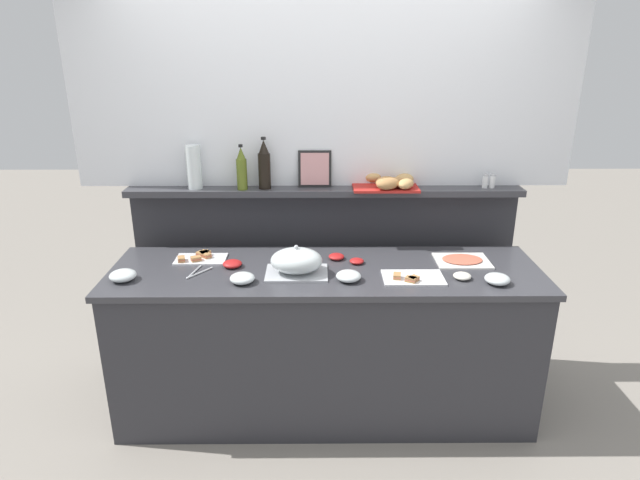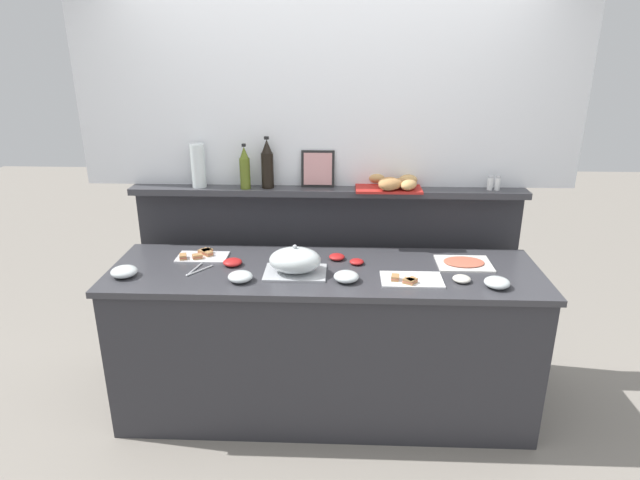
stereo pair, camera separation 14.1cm
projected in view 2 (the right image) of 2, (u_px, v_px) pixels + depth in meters
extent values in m
plane|color=gray|center=(327.00, 354.00, 3.95)|extent=(12.00, 12.00, 0.00)
cube|color=#2D2D33|center=(324.00, 344.00, 3.24)|extent=(2.39, 0.67, 0.90)
cube|color=#38383D|center=(325.00, 272.00, 3.08)|extent=(2.43, 0.71, 0.03)
cube|color=#2D2D33|center=(327.00, 280.00, 3.68)|extent=(2.46, 0.08, 1.24)
cube|color=#38383D|center=(327.00, 190.00, 3.41)|extent=(2.46, 0.22, 0.04)
cube|color=white|center=(328.00, 76.00, 3.24)|extent=(3.06, 0.08, 1.32)
cube|color=silver|center=(202.00, 257.00, 3.23)|extent=(0.30, 0.17, 0.01)
cube|color=#AD7A47|center=(207.00, 252.00, 3.27)|extent=(0.07, 0.06, 0.01)
cube|color=#B24738|center=(207.00, 251.00, 3.27)|extent=(0.07, 0.06, 0.01)
cube|color=#AD7A47|center=(207.00, 250.00, 3.27)|extent=(0.07, 0.06, 0.01)
cube|color=#AD7A47|center=(183.00, 258.00, 3.19)|extent=(0.05, 0.06, 0.01)
cube|color=#B24738|center=(183.00, 257.00, 3.19)|extent=(0.05, 0.06, 0.01)
cube|color=#AD7A47|center=(183.00, 255.00, 3.18)|extent=(0.05, 0.06, 0.01)
cube|color=#AD7A47|center=(198.00, 258.00, 3.19)|extent=(0.07, 0.06, 0.01)
cube|color=#B24738|center=(197.00, 256.00, 3.19)|extent=(0.07, 0.06, 0.01)
cube|color=#AD7A47|center=(197.00, 255.00, 3.19)|extent=(0.07, 0.06, 0.01)
cube|color=#AD7A47|center=(207.00, 253.00, 3.27)|extent=(0.07, 0.07, 0.01)
cube|color=#B24738|center=(207.00, 251.00, 3.27)|extent=(0.07, 0.07, 0.01)
cube|color=#AD7A47|center=(206.00, 250.00, 3.26)|extent=(0.07, 0.07, 0.01)
cube|color=#AD7A47|center=(208.00, 254.00, 3.24)|extent=(0.07, 0.07, 0.01)
cube|color=#B24738|center=(208.00, 253.00, 3.24)|extent=(0.07, 0.07, 0.01)
cube|color=#AD7A47|center=(208.00, 252.00, 3.23)|extent=(0.07, 0.07, 0.01)
cube|color=#AD7A47|center=(204.00, 253.00, 3.26)|extent=(0.07, 0.06, 0.01)
cube|color=#B24738|center=(204.00, 252.00, 3.25)|extent=(0.07, 0.06, 0.01)
cube|color=#AD7A47|center=(203.00, 251.00, 3.25)|extent=(0.07, 0.06, 0.01)
cube|color=white|center=(412.00, 280.00, 2.92)|extent=(0.33, 0.20, 0.01)
cube|color=#AD7A47|center=(395.00, 279.00, 2.91)|extent=(0.05, 0.06, 0.01)
cube|color=#D1664C|center=(395.00, 278.00, 2.91)|extent=(0.05, 0.06, 0.01)
cube|color=#AD7A47|center=(395.00, 276.00, 2.90)|extent=(0.05, 0.06, 0.01)
cube|color=#AD7A47|center=(409.00, 283.00, 2.86)|extent=(0.07, 0.06, 0.01)
cube|color=#D1664C|center=(409.00, 281.00, 2.86)|extent=(0.07, 0.06, 0.01)
cube|color=#AD7A47|center=(409.00, 280.00, 2.86)|extent=(0.07, 0.06, 0.01)
cube|color=#AD7A47|center=(411.00, 282.00, 2.87)|extent=(0.07, 0.07, 0.01)
cube|color=#D1664C|center=(411.00, 281.00, 2.87)|extent=(0.07, 0.07, 0.01)
cube|color=#AD7A47|center=(412.00, 279.00, 2.86)|extent=(0.07, 0.07, 0.01)
cube|color=white|center=(464.00, 264.00, 3.13)|extent=(0.31, 0.24, 0.01)
ellipsoid|color=#D1664C|center=(464.00, 262.00, 3.13)|extent=(0.23, 0.17, 0.01)
cube|color=#B7BABF|center=(295.00, 273.00, 3.01)|extent=(0.34, 0.24, 0.01)
ellipsoid|color=silver|center=(295.00, 260.00, 2.98)|extent=(0.28, 0.23, 0.14)
sphere|color=#B7BABF|center=(295.00, 247.00, 2.96)|extent=(0.02, 0.02, 0.02)
ellipsoid|color=silver|center=(497.00, 282.00, 2.84)|extent=(0.13, 0.13, 0.05)
ellipsoid|color=white|center=(497.00, 284.00, 2.84)|extent=(0.10, 0.10, 0.03)
ellipsoid|color=silver|center=(124.00, 272.00, 2.97)|extent=(0.14, 0.14, 0.06)
ellipsoid|color=#599959|center=(124.00, 273.00, 2.97)|extent=(0.11, 0.11, 0.03)
ellipsoid|color=silver|center=(240.00, 277.00, 2.91)|extent=(0.13, 0.13, 0.05)
ellipsoid|color=#BF4C3F|center=(240.00, 278.00, 2.91)|extent=(0.10, 0.10, 0.03)
ellipsoid|color=silver|center=(346.00, 277.00, 2.91)|extent=(0.13, 0.13, 0.05)
ellipsoid|color=white|center=(346.00, 278.00, 2.91)|extent=(0.11, 0.11, 0.03)
ellipsoid|color=red|center=(357.00, 262.00, 3.14)|extent=(0.08, 0.08, 0.03)
ellipsoid|color=red|center=(233.00, 262.00, 3.12)|extent=(0.11, 0.11, 0.04)
ellipsoid|color=silver|center=(462.00, 279.00, 2.90)|extent=(0.10, 0.10, 0.03)
ellipsoid|color=red|center=(337.00, 257.00, 3.20)|extent=(0.09, 0.09, 0.03)
cylinder|color=#B7BABF|center=(195.00, 269.00, 3.06)|extent=(0.05, 0.18, 0.01)
cylinder|color=#B7BABF|center=(200.00, 270.00, 3.04)|extent=(0.12, 0.15, 0.01)
sphere|color=#B7BABF|center=(187.00, 276.00, 2.97)|extent=(0.01, 0.01, 0.01)
cylinder|color=#56661E|center=(245.00, 174.00, 3.33)|extent=(0.06, 0.06, 0.19)
cone|color=#56661E|center=(244.00, 152.00, 3.29)|extent=(0.05, 0.05, 0.07)
cylinder|color=black|center=(244.00, 145.00, 3.27)|extent=(0.03, 0.03, 0.02)
cylinder|color=black|center=(268.00, 171.00, 3.35)|extent=(0.08, 0.08, 0.22)
cone|color=black|center=(267.00, 146.00, 3.30)|extent=(0.06, 0.06, 0.08)
cylinder|color=black|center=(266.00, 138.00, 3.28)|extent=(0.03, 0.03, 0.02)
cylinder|color=white|center=(490.00, 184.00, 3.32)|extent=(0.03, 0.03, 0.08)
cylinder|color=#B7BABF|center=(491.00, 177.00, 3.31)|extent=(0.03, 0.03, 0.01)
cylinder|color=white|center=(497.00, 184.00, 3.32)|extent=(0.03, 0.03, 0.08)
cylinder|color=#B7BABF|center=(498.00, 177.00, 3.30)|extent=(0.03, 0.03, 0.01)
cube|color=#B2231E|center=(388.00, 188.00, 3.36)|extent=(0.40, 0.26, 0.02)
ellipsoid|color=#AD7A47|center=(401.00, 182.00, 3.34)|extent=(0.15, 0.09, 0.05)
ellipsoid|color=#AD7A47|center=(390.00, 184.00, 3.26)|extent=(0.19, 0.16, 0.07)
ellipsoid|color=tan|center=(409.00, 185.00, 3.27)|extent=(0.14, 0.16, 0.06)
ellipsoid|color=tan|center=(377.00, 178.00, 3.42)|extent=(0.12, 0.10, 0.07)
ellipsoid|color=tan|center=(408.00, 180.00, 3.36)|extent=(0.14, 0.13, 0.07)
ellipsoid|color=#B7844C|center=(388.00, 183.00, 3.31)|extent=(0.17, 0.16, 0.07)
cube|color=black|center=(318.00, 169.00, 3.37)|extent=(0.20, 0.05, 0.23)
cube|color=#CC8C8C|center=(318.00, 169.00, 3.37)|extent=(0.17, 0.03, 0.19)
cylinder|color=silver|center=(198.00, 166.00, 3.36)|extent=(0.09, 0.09, 0.27)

